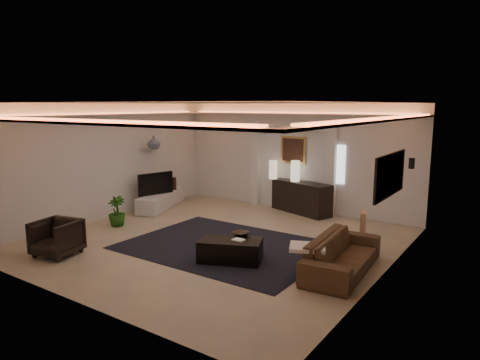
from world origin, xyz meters
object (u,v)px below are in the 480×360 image
Objects in this scene: coffee_table at (230,251)px; armchair at (57,238)px; sofa at (342,254)px; console at (301,198)px.

coffee_table is 3.36m from armchair.
sofa is 5.35m from armchair.
sofa is 1.88× the size of coffee_table.
armchair is at bearing -174.19° from coffee_table.
sofa is 2.77× the size of armchair.
console is 4.22m from sofa.
console is 1.54× the size of coffee_table.
console reaches higher than armchair.
coffee_table is (0.58, -4.09, -0.20)m from console.
console is 6.18m from armchair.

